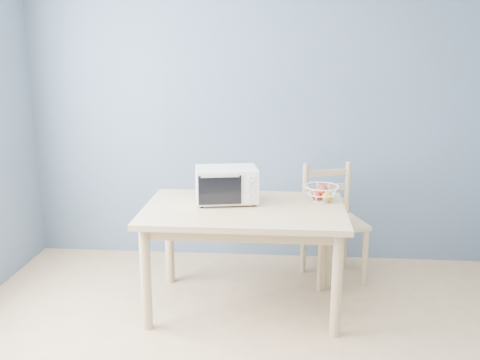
# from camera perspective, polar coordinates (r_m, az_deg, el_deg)

# --- Properties ---
(room) EXTENTS (4.01, 4.51, 2.61)m
(room) POSITION_cam_1_polar(r_m,az_deg,el_deg) (2.38, -0.42, 1.12)
(room) COLOR tan
(room) RESTS_ON ground
(dining_table) EXTENTS (1.40, 0.90, 0.75)m
(dining_table) POSITION_cam_1_polar(r_m,az_deg,el_deg) (3.75, 0.45, -4.41)
(dining_table) COLOR tan
(dining_table) RESTS_ON ground
(toaster_oven) EXTENTS (0.48, 0.39, 0.26)m
(toaster_oven) POSITION_cam_1_polar(r_m,az_deg,el_deg) (3.80, -1.69, -0.48)
(toaster_oven) COLOR beige
(toaster_oven) RESTS_ON dining_table
(fruit_basket) EXTENTS (0.30, 0.30, 0.13)m
(fruit_basket) POSITION_cam_1_polar(r_m,az_deg,el_deg) (3.90, 8.70, -1.34)
(fruit_basket) COLOR white
(fruit_basket) RESTS_ON dining_table
(dining_chair) EXTENTS (0.55, 0.55, 0.93)m
(dining_chair) POSITION_cam_1_polar(r_m,az_deg,el_deg) (4.37, 9.81, -4.59)
(dining_chair) COLOR tan
(dining_chair) RESTS_ON ground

